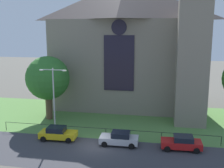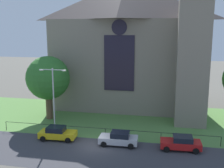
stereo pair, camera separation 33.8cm
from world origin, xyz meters
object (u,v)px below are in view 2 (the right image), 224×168
at_px(parked_car_red, 181,143).
at_px(church_building, 130,44).
at_px(parked_car_silver, 119,138).
at_px(streetlamp_near, 53,93).
at_px(tree_left_near, 48,78).
at_px(parked_car_yellow, 57,133).

bearing_deg(parked_car_red, church_building, -67.06).
distance_m(parked_car_silver, parked_car_red, 6.65).
bearing_deg(streetlamp_near, parked_car_red, -6.02).
xyz_separation_m(church_building, parked_car_silver, (1.13, -16.34, -9.53)).
bearing_deg(church_building, streetlamp_near, -115.55).
bearing_deg(tree_left_near, parked_car_silver, -32.55).
distance_m(streetlamp_near, parked_car_yellow, 4.74).
bearing_deg(parked_car_red, streetlamp_near, -8.64).
relative_size(tree_left_near, parked_car_silver, 2.10).
relative_size(parked_car_yellow, parked_car_red, 1.00).
relative_size(church_building, parked_car_red, 6.08).
bearing_deg(tree_left_near, church_building, 41.92).
distance_m(streetlamp_near, parked_car_silver, 9.42).
distance_m(parked_car_yellow, parked_car_red, 13.88).
distance_m(parked_car_yellow, parked_car_silver, 7.23).
xyz_separation_m(parked_car_yellow, parked_car_red, (13.88, -0.11, 0.00)).
distance_m(church_building, parked_car_silver, 18.95).
xyz_separation_m(church_building, parked_car_yellow, (-6.10, -16.14, -9.53)).
distance_m(tree_left_near, parked_car_red, 19.96).
distance_m(streetlamp_near, parked_car_red, 15.52).
height_order(tree_left_near, parked_car_yellow, tree_left_near).
xyz_separation_m(tree_left_near, parked_car_silver, (11.29, -7.21, -5.09)).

